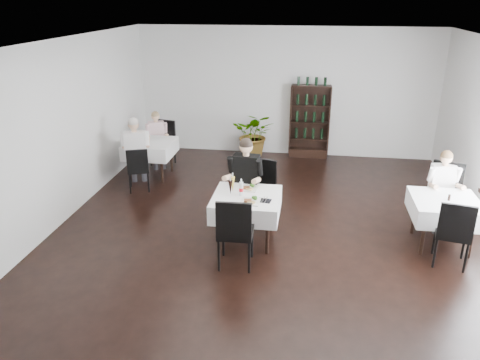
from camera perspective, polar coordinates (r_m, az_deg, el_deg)
name	(u,v)px	position (r m, az deg, el deg)	size (l,w,h in m)	color
room_shell	(267,151)	(6.90, 3.31, 3.49)	(9.00, 9.00, 9.00)	black
wine_shelf	(310,122)	(11.20, 8.48, 6.96)	(0.90, 0.28, 1.75)	black
main_table	(246,204)	(7.25, 0.79, -3.00)	(1.03, 1.03, 0.77)	black
left_table	(150,148)	(10.07, -10.88, 3.79)	(0.98, 0.98, 0.77)	black
right_table	(445,209)	(7.76, 23.67, -3.23)	(0.98, 0.98, 0.77)	black
potted_tree	(254,134)	(11.22, 1.78, 5.60)	(0.97, 0.84, 1.08)	#2E6121
main_chair_far	(260,186)	(8.02, 2.49, -0.71)	(0.60, 0.61, 1.05)	black
main_chair_near	(235,229)	(6.53, -0.62, -5.99)	(0.51, 0.51, 1.08)	black
left_chair_far	(164,139)	(10.84, -9.25, 4.90)	(0.56, 0.57, 1.00)	black
left_chair_near	(138,167)	(9.36, -12.33, 1.59)	(0.52, 0.52, 0.89)	black
right_chair_far	(444,191)	(8.41, 23.59, -1.29)	(0.66, 0.67, 1.10)	black
right_chair_near	(454,230)	(7.23, 24.63, -5.55)	(0.55, 0.55, 1.02)	black
diner_main	(245,177)	(7.62, 0.58, 0.39)	(0.60, 0.62, 1.52)	#3D3D44
diner_left_far	(157,135)	(10.65, -10.10, 5.43)	(0.56, 0.59, 1.26)	#3D3D44
diner_left_near	(136,147)	(9.49, -12.60, 3.97)	(0.61, 0.65, 1.45)	#3D3D44
diner_right_far	(443,184)	(8.31, 23.54, -0.46)	(0.51, 0.52, 1.33)	#3D3D44
plate_far	(249,188)	(7.42, 1.09, -0.99)	(0.27, 0.27, 0.08)	white
plate_near	(251,201)	(6.96, 1.31, -2.58)	(0.30, 0.30, 0.09)	white
pilsner_dark	(230,187)	(7.18, -1.18, -0.91)	(0.07, 0.07, 0.29)	black
pilsner_lager	(233,184)	(7.28, -0.90, -0.51)	(0.07, 0.07, 0.32)	gold
coke_bottle	(241,189)	(7.17, 0.15, -1.07)	(0.07, 0.07, 0.27)	silver
napkin_cutlery	(264,200)	(7.02, 2.98, -2.50)	(0.22, 0.22, 0.02)	black
pepper_mill	(449,198)	(7.68, 24.14, -1.97)	(0.04, 0.04, 0.09)	black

